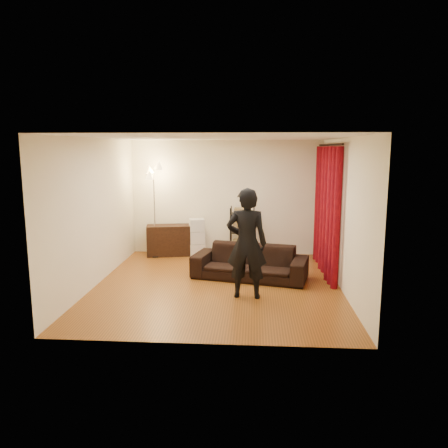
# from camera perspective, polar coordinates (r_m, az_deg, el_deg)

# --- Properties ---
(floor) EXTENTS (5.00, 5.00, 0.00)m
(floor) POSITION_cam_1_polar(r_m,az_deg,el_deg) (8.22, -0.85, -7.93)
(floor) COLOR brown
(floor) RESTS_ON ground
(ceiling) EXTENTS (5.00, 5.00, 0.00)m
(ceiling) POSITION_cam_1_polar(r_m,az_deg,el_deg) (7.83, -0.90, 11.24)
(ceiling) COLOR white
(ceiling) RESTS_ON ground
(wall_back) EXTENTS (5.00, 0.00, 5.00)m
(wall_back) POSITION_cam_1_polar(r_m,az_deg,el_deg) (10.39, 0.29, 3.45)
(wall_back) COLOR white
(wall_back) RESTS_ON ground
(wall_front) EXTENTS (5.00, 0.00, 5.00)m
(wall_front) POSITION_cam_1_polar(r_m,az_deg,el_deg) (5.47, -3.09, -2.45)
(wall_front) COLOR white
(wall_front) RESTS_ON ground
(wall_left) EXTENTS (0.00, 5.00, 5.00)m
(wall_left) POSITION_cam_1_polar(r_m,az_deg,el_deg) (8.41, -16.34, 1.52)
(wall_left) COLOR white
(wall_left) RESTS_ON ground
(wall_right) EXTENTS (0.00, 5.00, 5.00)m
(wall_right) POSITION_cam_1_polar(r_m,az_deg,el_deg) (8.04, 15.31, 1.20)
(wall_right) COLOR white
(wall_right) RESTS_ON ground
(curtain_rod) EXTENTS (0.04, 2.65, 0.04)m
(curtain_rod) POSITION_cam_1_polar(r_m,az_deg,el_deg) (9.05, 13.65, 10.03)
(curtain_rod) COLOR black
(curtain_rod) RESTS_ON wall_right
(curtain) EXTENTS (0.22, 2.65, 2.55)m
(curtain) POSITION_cam_1_polar(r_m,az_deg,el_deg) (9.13, 13.19, 1.82)
(curtain) COLOR maroon
(curtain) RESTS_ON ground
(sofa) EXTENTS (2.33, 1.33, 0.64)m
(sofa) POSITION_cam_1_polar(r_m,az_deg,el_deg) (8.55, 3.37, -5.01)
(sofa) COLOR black
(sofa) RESTS_ON ground
(person) EXTENTS (0.70, 0.48, 1.88)m
(person) POSITION_cam_1_polar(r_m,az_deg,el_deg) (7.34, 2.97, -2.55)
(person) COLOR black
(person) RESTS_ON ground
(media_cabinet) EXTENTS (1.30, 0.69, 0.72)m
(media_cabinet) POSITION_cam_1_polar(r_m,az_deg,el_deg) (10.43, -6.64, -2.10)
(media_cabinet) COLOR black
(media_cabinet) RESTS_ON ground
(storage_boxes) EXTENTS (0.41, 0.36, 0.88)m
(storage_boxes) POSITION_cam_1_polar(r_m,az_deg,el_deg) (10.30, -3.55, -1.75)
(storage_boxes) COLOR silver
(storage_boxes) RESTS_ON ground
(wire_shelf) EXTENTS (0.57, 0.42, 1.17)m
(wire_shelf) POSITION_cam_1_polar(r_m,az_deg,el_deg) (10.16, 2.40, -1.05)
(wire_shelf) COLOR black
(wire_shelf) RESTS_ON ground
(floor_lamp) EXTENTS (0.39, 0.39, 2.14)m
(floor_lamp) POSITION_cam_1_polar(r_m,az_deg,el_deg) (10.23, -9.08, 1.65)
(floor_lamp) COLOR silver
(floor_lamp) RESTS_ON ground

